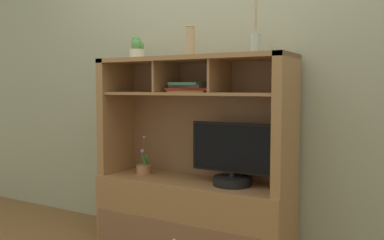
{
  "coord_description": "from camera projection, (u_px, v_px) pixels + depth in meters",
  "views": [
    {
      "loc": [
        1.41,
        -2.43,
        1.11
      ],
      "look_at": [
        0.0,
        0.0,
        0.9
      ],
      "focal_mm": 38.94,
      "sensor_mm": 36.0,
      "label": 1
    }
  ],
  "objects": [
    {
      "name": "back_wall",
      "position": [
        209.0,
        48.0,
        2.98
      ],
      "size": [
        6.0,
        0.02,
        2.8
      ],
      "primitive_type": "cube",
      "color": "#A4A58B",
      "rests_on": "ground"
    },
    {
      "name": "media_console",
      "position": [
        193.0,
        190.0,
        2.86
      ],
      "size": [
        1.37,
        0.45,
        1.32
      ],
      "color": "#A37346",
      "rests_on": "ground"
    },
    {
      "name": "tv_monitor",
      "position": [
        232.0,
        160.0,
        2.68
      ],
      "size": [
        0.57,
        0.25,
        0.41
      ],
      "color": "black",
      "rests_on": "media_console"
    },
    {
      "name": "potted_orchid",
      "position": [
        144.0,
        168.0,
        3.05
      ],
      "size": [
        0.12,
        0.12,
        0.28
      ],
      "color": "#B0724B",
      "rests_on": "media_console"
    },
    {
      "name": "magazine_stack_left",
      "position": [
        191.0,
        87.0,
        2.82
      ],
      "size": [
        0.34,
        0.23,
        0.07
      ],
      "color": "gold",
      "rests_on": "media_console"
    },
    {
      "name": "diffuser_bottle",
      "position": [
        255.0,
        43.0,
        2.57
      ],
      "size": [
        0.06,
        0.06,
        0.33
      ],
      "color": "#ABB8AA",
      "rests_on": "media_console"
    },
    {
      "name": "potted_succulent",
      "position": [
        137.0,
        49.0,
        2.98
      ],
      "size": [
        0.12,
        0.12,
        0.17
      ],
      "color": "beige",
      "rests_on": "media_console"
    },
    {
      "name": "ceramic_vase",
      "position": [
        190.0,
        41.0,
        2.75
      ],
      "size": [
        0.06,
        0.06,
        0.2
      ],
      "color": "tan",
      "rests_on": "media_console"
    }
  ]
}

